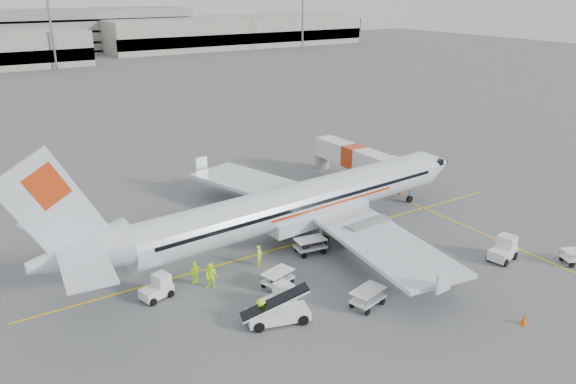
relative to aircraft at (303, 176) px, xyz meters
name	(u,v)px	position (x,y,z in m)	size (l,w,h in m)	color
ground	(301,242)	(-0.67, -0.81, -5.44)	(360.00, 360.00, 0.00)	#56595B
stripe_lead	(301,242)	(-0.67, -0.81, -5.43)	(44.00, 0.20, 0.01)	yellow
stripe_cross	(493,238)	(13.33, -8.81, -5.43)	(0.20, 20.00, 0.01)	yellow
terminal_east	(235,31)	(69.33, 144.19, -0.44)	(90.00, 26.00, 10.00)	gray
parking_garage	(91,28)	(24.33, 159.19, 1.56)	(62.00, 24.00, 14.00)	slate
treeline	(2,41)	(-0.67, 174.19, -2.44)	(300.00, 3.00, 6.00)	black
mast_center	(51,24)	(4.33, 117.19, 5.56)	(3.20, 1.20, 22.00)	slate
mast_east	(303,16)	(79.33, 117.19, 5.56)	(3.20, 1.20, 22.00)	slate
aircraft	(303,176)	(0.00, 0.00, 0.00)	(39.46, 30.93, 10.88)	silver
jet_bridge	(354,164)	(12.73, 9.00, -3.51)	(2.76, 14.70, 3.86)	white
belt_loader	(278,302)	(-8.37, -9.65, -4.03)	(5.20, 1.95, 2.82)	white
tug_fore	(503,249)	(10.56, -11.75, -4.52)	(2.39, 1.37, 1.85)	white
tug_mid	(278,298)	(-7.62, -8.40, -4.60)	(2.18, 1.25, 1.68)	white
tug_aft	(156,288)	(-13.77, -2.81, -4.63)	(2.10, 1.20, 1.62)	white
cart_loaded_a	(310,246)	(-1.17, -2.84, -4.81)	(2.41, 1.42, 1.26)	white
cart_loaded_b	(278,279)	(-6.06, -5.88, -4.85)	(2.26, 1.34, 1.18)	white
cart_empty_a	(368,298)	(-2.47, -11.29, -4.81)	(2.41, 1.42, 1.26)	white
cone_nose	(400,192)	(14.14, 3.18, -5.16)	(0.34, 0.34, 0.56)	#E45905
cone_port	(217,210)	(-3.73, 8.61, -5.10)	(0.41, 0.41, 0.67)	#E45905
cone_stbd	(524,319)	(4.37, -18.16, -5.09)	(0.42, 0.42, 0.69)	#E45905
crew_a	(259,256)	(-5.57, -2.45, -4.63)	(0.59, 0.39, 1.63)	#BAF418
crew_b	(211,276)	(-10.07, -3.66, -4.48)	(0.93, 0.73, 1.92)	#BAF418
crew_c	(261,311)	(-9.31, -9.15, -4.60)	(1.09, 0.63, 1.69)	#BAF418
crew_d	(195,273)	(-10.72, -2.34, -4.60)	(0.98, 0.41, 1.67)	#BAF418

